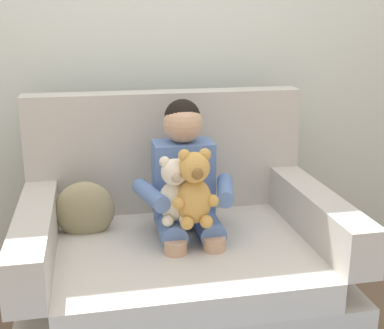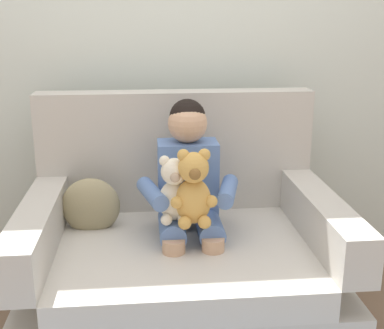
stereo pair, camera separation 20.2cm
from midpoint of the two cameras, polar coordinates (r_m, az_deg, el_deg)
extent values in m
plane|color=brown|center=(2.41, 1.49, -17.99)|extent=(8.00, 8.00, 0.00)
cube|color=silver|center=(2.68, -0.16, 15.16)|extent=(6.00, 0.10, 2.60)
cube|color=#BCB7AD|center=(2.32, 1.52, -14.76)|extent=(1.31, 0.96, 0.32)
cube|color=beige|center=(2.15, 1.79, -10.75)|extent=(1.03, 0.82, 0.12)
cube|color=#BCB7AD|center=(2.48, 0.47, 1.58)|extent=(1.31, 0.14, 0.58)
cube|color=#BCB7AD|center=(2.10, -14.40, -7.31)|extent=(0.14, 0.82, 0.19)
cube|color=#BCB7AD|center=(2.23, 17.02, -6.05)|extent=(0.14, 0.82, 0.19)
cube|color=#597AB7|center=(2.25, 2.10, -1.68)|extent=(0.26, 0.16, 0.34)
sphere|color=tan|center=(2.18, 2.16, 4.60)|extent=(0.17, 0.17, 0.17)
sphere|color=black|center=(2.19, 2.14, 5.30)|extent=(0.16, 0.16, 0.16)
cylinder|color=#597AB7|center=(2.18, 0.39, -7.06)|extent=(0.11, 0.26, 0.11)
cylinder|color=tan|center=(2.13, 0.75, -12.16)|extent=(0.09, 0.09, 0.30)
cylinder|color=#597AB7|center=(2.20, 4.58, -6.88)|extent=(0.11, 0.26, 0.11)
cylinder|color=tan|center=(2.15, 5.09, -11.92)|extent=(0.09, 0.09, 0.30)
cylinder|color=#597AB7|center=(2.13, -1.77, -3.32)|extent=(0.13, 0.27, 0.07)
cylinder|color=#597AB7|center=(2.17, 6.71, -3.02)|extent=(0.13, 0.27, 0.07)
ellipsoid|color=gold|center=(2.04, 2.97, -4.15)|extent=(0.15, 0.12, 0.19)
sphere|color=gold|center=(1.99, 3.08, -0.39)|extent=(0.12, 0.12, 0.12)
sphere|color=brown|center=(1.94, 3.32, -1.12)|extent=(0.05, 0.05, 0.05)
sphere|color=gold|center=(1.97, 1.84, 1.00)|extent=(0.05, 0.05, 0.05)
sphere|color=gold|center=(2.00, 1.17, -4.34)|extent=(0.05, 0.05, 0.05)
sphere|color=gold|center=(2.01, 2.04, -6.62)|extent=(0.05, 0.05, 0.05)
sphere|color=gold|center=(1.99, 4.31, 1.06)|extent=(0.05, 0.05, 0.05)
sphere|color=gold|center=(2.02, 5.07, -4.19)|extent=(0.05, 0.05, 0.05)
sphere|color=gold|center=(2.03, 4.29, -6.52)|extent=(0.05, 0.05, 0.05)
ellipsoid|color=silver|center=(2.08, 0.80, -4.11)|extent=(0.13, 0.11, 0.17)
sphere|color=silver|center=(2.03, 0.85, -0.84)|extent=(0.11, 0.11, 0.11)
sphere|color=tan|center=(1.98, 1.00, -1.48)|extent=(0.04, 0.04, 0.04)
sphere|color=silver|center=(2.01, -0.24, 0.36)|extent=(0.04, 0.04, 0.04)
sphere|color=silver|center=(2.04, -0.81, -4.27)|extent=(0.04, 0.04, 0.04)
sphere|color=silver|center=(2.05, -0.04, -6.26)|extent=(0.05, 0.05, 0.05)
sphere|color=silver|center=(2.02, 1.91, 0.42)|extent=(0.04, 0.04, 0.04)
sphere|color=silver|center=(2.05, 2.61, -4.15)|extent=(0.04, 0.04, 0.04)
sphere|color=silver|center=(2.06, 1.93, -6.18)|extent=(0.05, 0.05, 0.05)
ellipsoid|color=#998C66|center=(2.31, -8.81, -4.68)|extent=(0.26, 0.12, 0.26)
camera|label=1|loc=(0.10, -87.14, 0.84)|focal=47.60mm
camera|label=2|loc=(0.10, 92.86, -0.84)|focal=47.60mm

